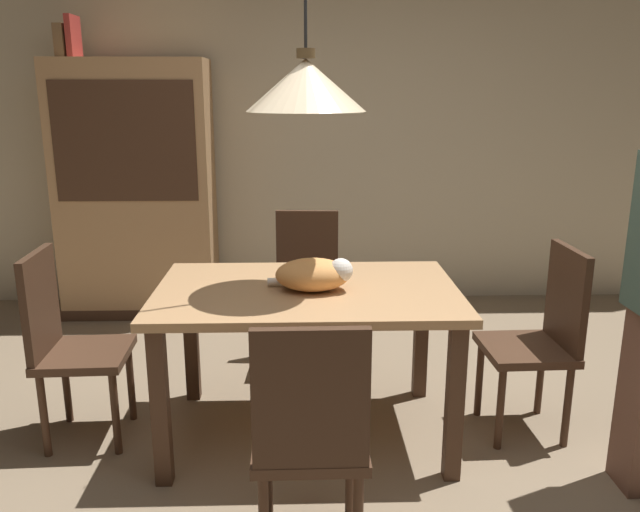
{
  "coord_description": "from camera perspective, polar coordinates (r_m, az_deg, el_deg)",
  "views": [
    {
      "loc": [
        -0.13,
        -2.33,
        1.65
      ],
      "look_at": [
        -0.04,
        0.69,
        0.85
      ],
      "focal_mm": 35.76,
      "sensor_mm": 36.0,
      "label": 1
    }
  ],
  "objects": [
    {
      "name": "ground",
      "position": [
        2.85,
        1.39,
        -20.49
      ],
      "size": [
        10.0,
        10.0,
        0.0
      ],
      "primitive_type": "plane",
      "color": "#847056"
    },
    {
      "name": "back_wall",
      "position": [
        4.98,
        -0.17,
        12.5
      ],
      "size": [
        6.4,
        0.1,
        2.9
      ],
      "primitive_type": "cube",
      "color": "beige",
      "rests_on": "ground"
    },
    {
      "name": "dining_table",
      "position": [
        2.99,
        -1.16,
        -4.72
      ],
      "size": [
        1.4,
        0.9,
        0.75
      ],
      "color": "tan",
      "rests_on": "ground"
    },
    {
      "name": "chair_left_side",
      "position": [
        3.23,
        -21.73,
        -6.9
      ],
      "size": [
        0.41,
        0.41,
        0.93
      ],
      "color": "#472D1E",
      "rests_on": "ground"
    },
    {
      "name": "chair_far_back",
      "position": [
        3.87,
        -1.21,
        -2.3
      ],
      "size": [
        0.42,
        0.42,
        0.93
      ],
      "color": "#472D1E",
      "rests_on": "ground"
    },
    {
      "name": "chair_near_front",
      "position": [
        2.25,
        -0.89,
        -15.54
      ],
      "size": [
        0.4,
        0.4,
        0.93
      ],
      "color": "#472D1E",
      "rests_on": "ground"
    },
    {
      "name": "chair_right_side",
      "position": [
        3.25,
        19.28,
        -6.52
      ],
      "size": [
        0.41,
        0.41,
        0.93
      ],
      "color": "#472D1E",
      "rests_on": "ground"
    },
    {
      "name": "cat_sleeping",
      "position": [
        2.9,
        -0.45,
        -1.65
      ],
      "size": [
        0.39,
        0.23,
        0.16
      ],
      "color": "#E59951",
      "rests_on": "dining_table"
    },
    {
      "name": "pendant_lamp",
      "position": [
        2.82,
        -1.27,
        15.1
      ],
      "size": [
        0.52,
        0.52,
        1.3
      ],
      "color": "beige"
    },
    {
      "name": "hutch_bookcase",
      "position": [
        4.86,
        -16.07,
        5.22
      ],
      "size": [
        1.12,
        0.45,
        1.85
      ],
      "color": "tan",
      "rests_on": "ground"
    },
    {
      "name": "book_brown_thick",
      "position": [
        4.93,
        -21.93,
        17.4
      ],
      "size": [
        0.06,
        0.24,
        0.22
      ],
      "primitive_type": "cube",
      "color": "brown",
      "rests_on": "hutch_bookcase"
    },
    {
      "name": "book_red_tall",
      "position": [
        4.91,
        -21.19,
        17.83
      ],
      "size": [
        0.04,
        0.22,
        0.28
      ],
      "primitive_type": "cube",
      "color": "#B73833",
      "rests_on": "hutch_bookcase"
    }
  ]
}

